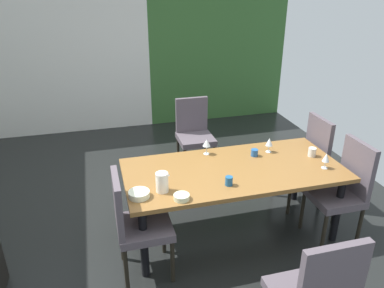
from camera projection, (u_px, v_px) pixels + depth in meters
ground_plane at (179, 234)px, 3.76m from camera, size 5.28×6.36×0.02m
back_panel_interior at (54, 50)px, 5.68m from camera, size 2.89×0.10×2.68m
garden_window_panel at (219, 42)px, 6.30m from camera, size 2.39×0.10×2.68m
dining_table at (233, 175)px, 3.53m from camera, size 2.04×0.96×0.72m
chair_left_near at (135, 221)px, 3.06m from camera, size 0.44×0.44×0.96m
chair_head_far at (194, 131)px, 4.83m from camera, size 0.44×0.45×0.95m
chair_right_far at (307, 158)px, 4.08m from camera, size 0.44×0.44×1.00m
chair_right_near at (343, 187)px, 3.52m from camera, size 0.44×0.44×1.00m
wine_glass_rear at (269, 142)px, 3.78m from camera, size 0.07×0.07×0.15m
wine_glass_near_window at (207, 143)px, 3.73m from camera, size 0.08×0.08×0.16m
wine_glass_left at (326, 158)px, 3.46m from camera, size 0.07×0.07×0.15m
serving_bowl_front at (139, 194)px, 3.04m from camera, size 0.17×0.17×0.05m
serving_bowl_right at (182, 197)px, 3.00m from camera, size 0.13×0.13×0.04m
cup_west at (254, 153)px, 3.73m from camera, size 0.07×0.07×0.07m
cup_east at (229, 181)px, 3.20m from camera, size 0.07×0.07×0.08m
cup_north at (312, 152)px, 3.72m from camera, size 0.08×0.08×0.09m
pitcher_center at (162, 182)px, 3.09m from camera, size 0.12×0.11×0.17m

